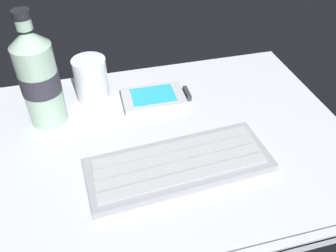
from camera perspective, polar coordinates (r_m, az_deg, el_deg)
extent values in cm
cube|color=silver|center=(61.57, 0.00, -2.83)|extent=(64.00, 48.00, 2.00)
cube|color=#93969B|center=(55.68, 2.09, -6.29)|extent=(29.65, 12.86, 1.40)
cube|color=#ADAFB5|center=(57.24, 0.98, -3.42)|extent=(26.75, 3.73, 0.30)
cube|color=#ADAFB5|center=(55.78, 1.72, -4.91)|extent=(26.75, 3.73, 0.30)
cube|color=#ADAFB5|center=(54.36, 2.51, -6.48)|extent=(26.75, 3.73, 0.30)
cube|color=#ADAFB5|center=(53.00, 3.34, -8.13)|extent=(26.75, 3.73, 0.30)
cube|color=#B7BABF|center=(69.19, -2.00, 4.63)|extent=(12.13, 7.81, 1.40)
cube|color=#2DB7D1|center=(68.76, -2.02, 5.13)|extent=(8.50, 6.07, 0.10)
cube|color=#333338|center=(70.48, 3.11, 5.34)|extent=(0.87, 3.81, 1.12)
cylinder|color=silver|center=(69.69, -12.38, 7.45)|extent=(6.40, 6.40, 8.50)
cylinder|color=brown|center=(70.22, -12.27, 6.77)|extent=(5.50, 5.50, 6.12)
cylinder|color=#9EC1A8|center=(64.35, -19.96, 6.24)|extent=(6.60, 6.60, 15.00)
cone|color=#9EC1A8|center=(60.14, -21.89, 13.21)|extent=(6.60, 6.60, 2.80)
cylinder|color=#9EC1A8|center=(59.23, -22.45, 15.16)|extent=(2.51, 2.51, 1.80)
cylinder|color=black|center=(58.67, -22.83, 16.47)|extent=(2.77, 2.77, 1.20)
cylinder|color=#2D2D38|center=(63.95, -20.11, 6.79)|extent=(6.73, 6.73, 3.80)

